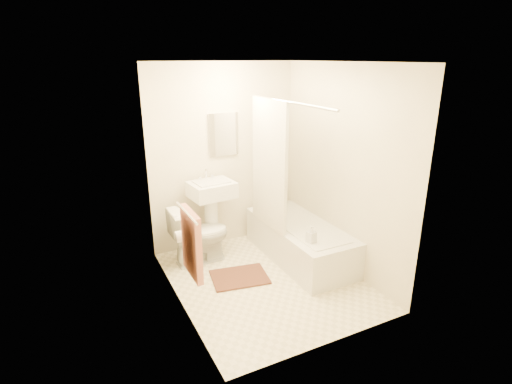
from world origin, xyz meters
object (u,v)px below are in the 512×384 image
sink (212,214)px  soap_bottle (311,235)px  bathtub (299,241)px  toilet (200,235)px  bath_mat (240,277)px

sink → soap_bottle: 1.37m
bathtub → soap_bottle: bearing=-109.3°
toilet → soap_bottle: bearing=-135.8°
bathtub → toilet: bearing=157.6°
bathtub → bath_mat: (-0.89, -0.12, -0.22)m
sink → bath_mat: (0.03, -0.77, -0.51)m
toilet → bathtub: (1.16, -0.48, -0.13)m
toilet → bathtub: toilet is taller
bath_mat → bathtub: bearing=7.6°
toilet → sink: bearing=-54.9°
toilet → bathtub: 1.26m
bathtub → bath_mat: size_ratio=2.55×
toilet → sink: 0.34m
toilet → soap_bottle: 1.40m
sink → soap_bottle: size_ratio=5.24×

